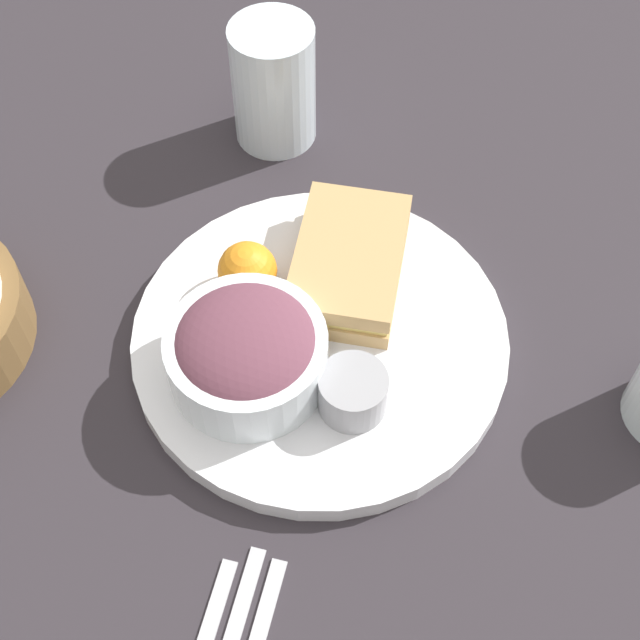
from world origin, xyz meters
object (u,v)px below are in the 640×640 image
(salad_bowl, at_px, (247,352))
(drink_glass, at_px, (274,84))
(plate, at_px, (320,340))
(dressing_cup, at_px, (353,392))
(sandwich, at_px, (349,263))

(salad_bowl, distance_m, drink_glass, 0.31)
(salad_bowl, bearing_deg, plate, -27.58)
(dressing_cup, bearing_deg, salad_bowl, 99.22)
(plate, xyz_separation_m, dressing_cup, (-0.05, -0.06, 0.03))
(salad_bowl, height_order, drink_glass, drink_glass)
(sandwich, height_order, salad_bowl, salad_bowl)
(plate, relative_size, drink_glass, 2.52)
(dressing_cup, bearing_deg, drink_glass, 40.53)
(plate, bearing_deg, sandwich, 5.84)
(plate, bearing_deg, drink_glass, 38.20)
(plate, xyz_separation_m, salad_bowl, (-0.06, 0.03, 0.04))
(plate, relative_size, sandwich, 2.00)
(plate, bearing_deg, salad_bowl, 152.42)
(salad_bowl, bearing_deg, dressing_cup, -80.78)
(dressing_cup, bearing_deg, sandwich, 28.85)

